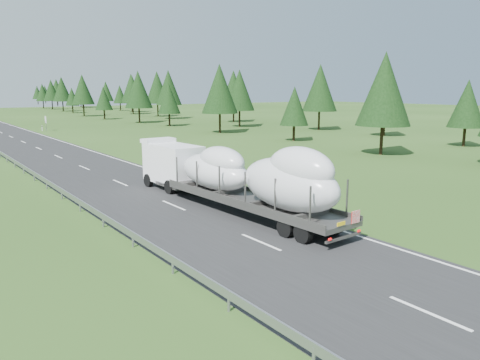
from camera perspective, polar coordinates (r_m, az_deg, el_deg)
ground at (r=17.31m, az=22.00°, el=-14.85°), size 400.00×400.00×0.00m
highway_sign at (r=90.58m, az=-22.61°, el=6.70°), size 0.08×0.90×2.60m
tree_line_right at (r=116.52m, az=-8.36°, el=10.79°), size 27.52×286.98×12.55m
boat_truck at (r=28.35m, az=-0.82°, el=0.78°), size 3.34×19.38×4.48m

